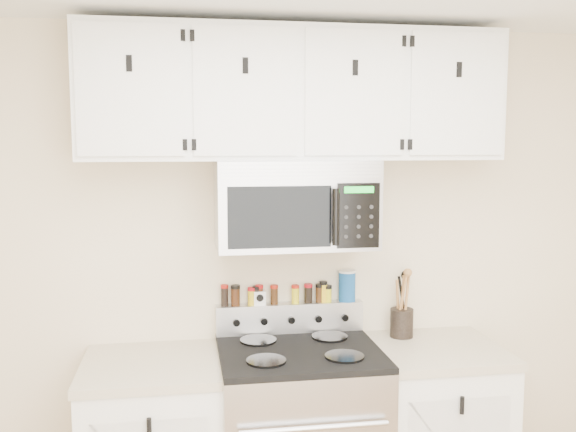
{
  "coord_description": "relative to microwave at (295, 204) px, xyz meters",
  "views": [
    {
      "loc": [
        -0.53,
        -1.47,
        1.93
      ],
      "look_at": [
        -0.05,
        1.45,
        1.58
      ],
      "focal_mm": 40.0,
      "sensor_mm": 36.0,
      "label": 1
    }
  ],
  "objects": [
    {
      "name": "salt_canister",
      "position": [
        0.3,
        0.16,
        -0.45
      ],
      "size": [
        0.09,
        0.09,
        0.16
      ],
      "color": "#165097",
      "rests_on": "range"
    },
    {
      "name": "microwave",
      "position": [
        0.0,
        0.0,
        0.0
      ],
      "size": [
        0.76,
        0.44,
        0.42
      ],
      "color": "#9E9EA3",
      "rests_on": "back_wall"
    },
    {
      "name": "spice_jar_6",
      "position": [
        0.03,
        0.16,
        -0.48
      ],
      "size": [
        0.04,
        0.04,
        0.09
      ],
      "color": "yellow",
      "rests_on": "range"
    },
    {
      "name": "spice_jar_2",
      "position": [
        -0.2,
        0.16,
        -0.48
      ],
      "size": [
        0.04,
        0.04,
        0.09
      ],
      "color": "gold",
      "rests_on": "range"
    },
    {
      "name": "spice_jar_10",
      "position": [
        0.2,
        0.16,
        -0.49
      ],
      "size": [
        0.04,
        0.04,
        0.09
      ],
      "color": "yellow",
      "rests_on": "range"
    },
    {
      "name": "spice_jar_3",
      "position": [
        -0.17,
        0.16,
        -0.48
      ],
      "size": [
        0.04,
        0.04,
        0.1
      ],
      "color": "black",
      "rests_on": "range"
    },
    {
      "name": "back_wall",
      "position": [
        -0.0,
        0.19,
        -0.38
      ],
      "size": [
        3.5,
        0.01,
        2.5
      ],
      "primitive_type": "cube",
      "color": "beige",
      "rests_on": "floor"
    },
    {
      "name": "spice_jar_4",
      "position": [
        -0.16,
        0.16,
        -0.48
      ],
      "size": [
        0.04,
        0.04,
        0.1
      ],
      "color": "#452010",
      "rests_on": "range"
    },
    {
      "name": "kitchen_timer",
      "position": [
        -0.16,
        0.16,
        -0.49
      ],
      "size": [
        0.06,
        0.05,
        0.07
      ],
      "primitive_type": "cube",
      "rotation": [
        0.0,
        0.0,
        0.03
      ],
      "color": "white",
      "rests_on": "range"
    },
    {
      "name": "spice_jar_0",
      "position": [
        -0.34,
        0.16,
        -0.47
      ],
      "size": [
        0.04,
        0.04,
        0.11
      ],
      "color": "black",
      "rests_on": "range"
    },
    {
      "name": "spice_jar_5",
      "position": [
        -0.08,
        0.16,
        -0.48
      ],
      "size": [
        0.04,
        0.04,
        0.1
      ],
      "color": "#39200D",
      "rests_on": "range"
    },
    {
      "name": "spice_jar_9",
      "position": [
        0.18,
        0.16,
        -0.47
      ],
      "size": [
        0.04,
        0.04,
        0.11
      ],
      "color": "yellow",
      "rests_on": "range"
    },
    {
      "name": "spice_jar_7",
      "position": [
        0.1,
        0.16,
        -0.48
      ],
      "size": [
        0.04,
        0.04,
        0.1
      ],
      "color": "black",
      "rests_on": "range"
    },
    {
      "name": "utensil_crock",
      "position": [
        0.57,
        0.07,
        -0.62
      ],
      "size": [
        0.12,
        0.12,
        0.35
      ],
      "color": "black",
      "rests_on": "base_cabinet_right"
    },
    {
      "name": "upper_cabinets",
      "position": [
        -0.0,
        0.03,
        0.52
      ],
      "size": [
        2.0,
        0.35,
        0.62
      ],
      "color": "white",
      "rests_on": "back_wall"
    },
    {
      "name": "spice_jar_8",
      "position": [
        0.16,
        0.16,
        -0.48
      ],
      "size": [
        0.04,
        0.04,
        0.09
      ],
      "color": "#40240F",
      "rests_on": "range"
    },
    {
      "name": "spice_jar_1",
      "position": [
        -0.28,
        0.16,
        -0.48
      ],
      "size": [
        0.05,
        0.05,
        0.1
      ],
      "color": "#391D0D",
      "rests_on": "range"
    }
  ]
}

